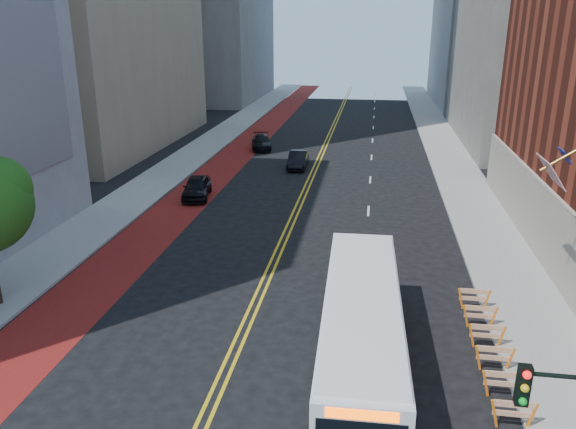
{
  "coord_description": "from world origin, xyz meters",
  "views": [
    {
      "loc": [
        4.9,
        -14.2,
        12.03
      ],
      "look_at": [
        1.48,
        8.0,
        4.32
      ],
      "focal_mm": 35.0,
      "sensor_mm": 36.0,
      "label": 1
    }
  ],
  "objects_px": {
    "car_a": "(197,187)",
    "car_c": "(261,142)",
    "transit_bus": "(361,331)",
    "car_b": "(298,160)"
  },
  "relations": [
    {
      "from": "car_a",
      "to": "car_c",
      "type": "xyz_separation_m",
      "value": [
        1.37,
        16.88,
        -0.09
      ]
    },
    {
      "from": "transit_bus",
      "to": "car_a",
      "type": "height_order",
      "value": "transit_bus"
    },
    {
      "from": "transit_bus",
      "to": "car_c",
      "type": "bearing_deg",
      "value": 105.13
    },
    {
      "from": "transit_bus",
      "to": "car_a",
      "type": "relative_size",
      "value": 2.68
    },
    {
      "from": "car_a",
      "to": "car_c",
      "type": "bearing_deg",
      "value": 75.85
    },
    {
      "from": "car_a",
      "to": "car_c",
      "type": "relative_size",
      "value": 0.97
    },
    {
      "from": "transit_bus",
      "to": "car_b",
      "type": "bearing_deg",
      "value": 100.49
    },
    {
      "from": "car_a",
      "to": "car_b",
      "type": "height_order",
      "value": "car_a"
    },
    {
      "from": "transit_bus",
      "to": "car_a",
      "type": "xyz_separation_m",
      "value": [
        -12.35,
        19.9,
        -0.95
      ]
    },
    {
      "from": "car_a",
      "to": "car_b",
      "type": "distance_m",
      "value": 11.49
    }
  ]
}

